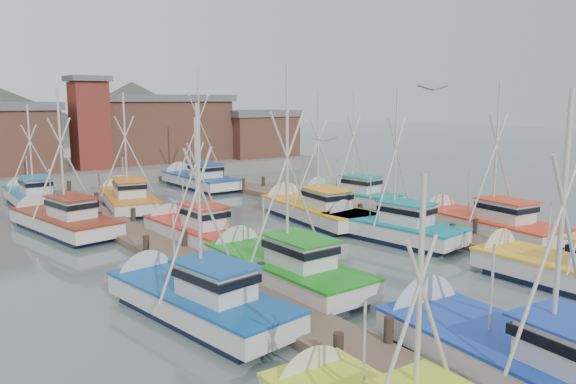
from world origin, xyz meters
TOP-DOWN VIEW (x-y plane):
  - ground at (0.00, 0.00)m, footprint 260.00×260.00m
  - dock_left at (-7.00, 4.04)m, footprint 2.30×46.00m
  - dock_right at (7.00, 4.04)m, footprint 2.30×46.00m
  - quay at (0.00, 37.00)m, footprint 44.00×16.00m
  - shed_center at (6.00, 37.00)m, footprint 14.84×9.54m
  - shed_right at (17.00, 34.00)m, footprint 8.48×6.36m
  - lookout_tower at (-2.00, 33.00)m, footprint 3.60×3.60m
  - boat_0 at (-4.32, -12.35)m, footprint 4.02×10.47m
  - boat_1 at (4.48, -9.05)m, footprint 3.58×9.27m
  - boat_4 at (-4.80, -1.41)m, footprint 3.89×9.14m
  - boat_5 at (4.20, 1.24)m, footprint 3.81×8.98m
  - boat_6 at (-9.46, -2.70)m, footprint 3.91×9.05m
  - boat_7 at (9.42, -1.37)m, footprint 3.82×9.35m
  - boat_8 at (-4.74, 6.72)m, footprint 2.99×8.31m
  - boat_9 at (4.10, 7.55)m, footprint 4.18×10.18m
  - boat_10 at (-9.82, 13.55)m, footprint 4.43×9.67m
  - boat_11 at (9.36, 10.17)m, footprint 3.60×8.65m
  - boat_12 at (-4.06, 18.48)m, footprint 4.72×9.85m
  - boat_13 at (4.27, 23.99)m, footprint 4.41×9.70m
  - boat_14 at (-9.34, 23.28)m, footprint 3.38×8.99m
  - gull_near at (-1.17, -6.28)m, footprint 1.55×0.62m
  - gull_far at (1.01, 2.51)m, footprint 1.55×0.65m

SIDE VIEW (x-z plane):
  - ground at x=0.00m, z-range 0.00..0.00m
  - dock_left at x=-7.00m, z-range -0.54..0.96m
  - dock_right at x=7.00m, z-range -0.54..0.96m
  - quay at x=0.00m, z-range 0.00..1.20m
  - boat_8 at x=-4.74m, z-range -3.01..4.36m
  - boat_14 at x=-9.34m, z-range -3.34..4.70m
  - boat_0 at x=-4.32m, z-range -3.76..5.12m
  - boat_1 at x=4.48m, z-range -3.73..5.09m
  - boat_6 at x=-9.46m, z-range -3.45..4.81m
  - boat_9 at x=4.10m, z-range -3.82..5.18m
  - boat_12 at x=-4.06m, z-range -3.79..5.15m
  - boat_5 at x=4.20m, z-range -3.84..5.21m
  - boat_11 at x=9.36m, z-range -3.76..5.12m
  - boat_10 at x=-9.82m, z-range -3.85..5.22m
  - boat_7 at x=9.42m, z-range -4.01..5.38m
  - boat_4 at x=-4.80m, z-range -4.19..5.56m
  - boat_13 at x=4.27m, z-range -4.87..6.25m
  - shed_right at x=17.00m, z-range 1.24..6.44m
  - shed_center at x=6.00m, z-range 1.24..8.14m
  - gull_far at x=1.01m, z-range 5.41..5.65m
  - lookout_tower at x=-2.00m, z-range 1.30..9.80m
  - gull_near at x=-1.17m, z-range 7.91..8.15m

